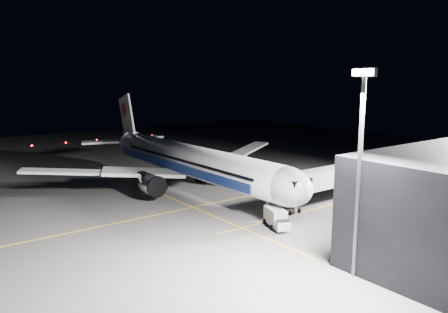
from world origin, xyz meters
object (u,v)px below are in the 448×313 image
floodlight_mast_south (360,156)px  safety_cone_a (199,181)px  jet_bridge (354,172)px  service_truck (277,218)px  safety_cone_c (254,180)px  airliner (187,160)px  baggage_tug (264,172)px  safety_cone_b (257,180)px

floodlight_mast_south → safety_cone_a: (-43.09, 10.01, -12.11)m
jet_bridge → safety_cone_a: (-25.09, -14.06, -4.32)m
service_truck → floodlight_mast_south: bearing=6.9°
jet_bridge → floodlight_mast_south: size_ratio=1.66×
floodlight_mast_south → safety_cone_a: size_ratio=39.94×
floodlight_mast_south → safety_cone_a: bearing=166.9°
service_truck → safety_cone_c: 27.44m
airliner → baggage_tug: airliner is taller
jet_bridge → safety_cone_a: size_ratio=66.38×
floodlight_mast_south → baggage_tug: 48.51m
service_truck → safety_cone_b: size_ratio=8.99×
jet_bridge → safety_cone_a: 29.09m
safety_cone_a → safety_cone_c: safety_cone_c is taller
baggage_tug → safety_cone_b: baggage_tug is taller
airliner → service_truck: bearing=-4.8°
floodlight_mast_south → safety_cone_c: size_ratio=39.70×
airliner → floodlight_mast_south: size_ratio=2.97×
airliner → safety_cone_c: size_ratio=117.91×
jet_bridge → safety_cone_b: 19.91m
baggage_tug → safety_cone_a: 14.46m
floodlight_mast_south → jet_bridge: bearing=126.8°
jet_bridge → safety_cone_b: (-18.87, -4.70, -4.28)m
jet_bridge → baggage_tug: bearing=179.6°
baggage_tug → safety_cone_b: bearing=-29.2°
service_truck → safety_cone_c: bearing=166.3°
baggage_tug → safety_cone_a: (-2.71, -14.20, -0.45)m
airliner → baggage_tug: 18.75m
service_truck → baggage_tug: service_truck is taller
service_truck → baggage_tug: (-25.11, 20.37, -0.67)m
airliner → jet_bridge: bearing=38.0°
airliner → safety_cone_a: (-2.02, 4.00, -4.90)m
jet_bridge → service_truck: (2.73, -20.23, -3.21)m
airliner → floodlight_mast_south: (41.08, -6.01, 7.21)m
service_truck → safety_cone_a: bearing=-171.4°
baggage_tug → safety_cone_b: (3.52, -4.84, -0.41)m
floodlight_mast_south → safety_cone_b: 43.36m
airliner → safety_cone_a: airliner is taller
jet_bridge → safety_cone_c: jet_bridge is taller
floodlight_mast_south → service_truck: bearing=165.9°
jet_bridge → safety_cone_a: jet_bridge is taller
jet_bridge → baggage_tug: (-22.38, 0.14, -3.88)m
service_truck → safety_cone_b: (-21.59, 15.53, -1.07)m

